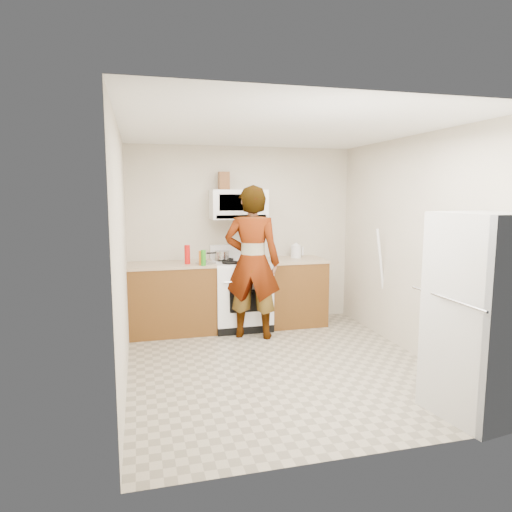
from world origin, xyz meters
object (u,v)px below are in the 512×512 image
object	(u,v)px
fridge	(484,316)
kettle	(296,251)
gas_range	(241,293)
person	(252,262)
saucepan	(222,255)
microwave	(238,204)

from	to	relation	value
fridge	kettle	size ratio (longest dim) A/B	9.47
gas_range	kettle	world-z (taller)	gas_range
person	saucepan	distance (m)	0.62
microwave	person	distance (m)	0.92
microwave	person	bearing A→B (deg)	-84.65
person	fridge	bearing A→B (deg)	140.52
fridge	kettle	bearing A→B (deg)	91.54
saucepan	gas_range	bearing A→B (deg)	-24.79
gas_range	fridge	size ratio (longest dim) A/B	0.66
person	saucepan	size ratio (longest dim) A/B	10.01
gas_range	microwave	size ratio (longest dim) A/B	1.49
gas_range	saucepan	size ratio (longest dim) A/B	5.79
person	fridge	world-z (taller)	person
gas_range	fridge	xyz separation A→B (m)	(1.39, -2.95, 0.36)
person	kettle	size ratio (longest dim) A/B	10.88
microwave	fridge	xyz separation A→B (m)	(1.39, -3.07, -0.85)
person	gas_range	bearing A→B (deg)	-60.71
kettle	saucepan	distance (m)	1.08
microwave	gas_range	bearing A→B (deg)	-90.00
gas_range	person	bearing A→B (deg)	-83.10
fridge	saucepan	world-z (taller)	fridge
microwave	fridge	bearing A→B (deg)	-65.62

